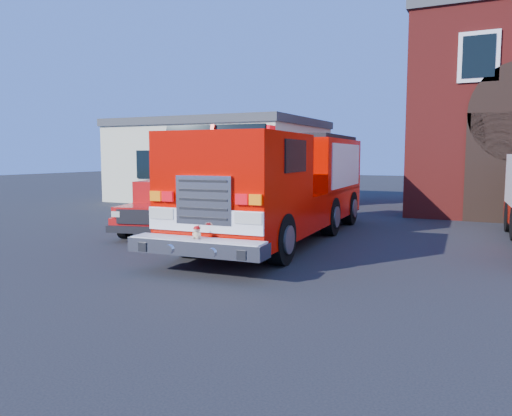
% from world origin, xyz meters
% --- Properties ---
extents(ground, '(100.00, 100.00, 0.00)m').
position_xyz_m(ground, '(0.00, 0.00, 0.00)').
color(ground, black).
rests_on(ground, ground).
extents(side_building, '(10.20, 8.20, 4.35)m').
position_xyz_m(side_building, '(-9.00, 13.00, 2.20)').
color(side_building, beige).
rests_on(side_building, ground).
extents(fire_engine, '(3.38, 10.35, 3.15)m').
position_xyz_m(fire_engine, '(-0.88, 2.44, 1.63)').
color(fire_engine, black).
rests_on(fire_engine, ground).
extents(pickup_truck, '(2.94, 5.35, 1.66)m').
position_xyz_m(pickup_truck, '(-4.72, 2.18, 0.78)').
color(pickup_truck, black).
rests_on(pickup_truck, ground).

